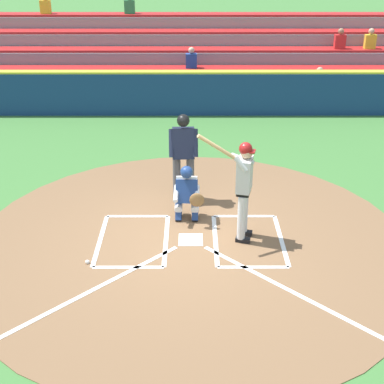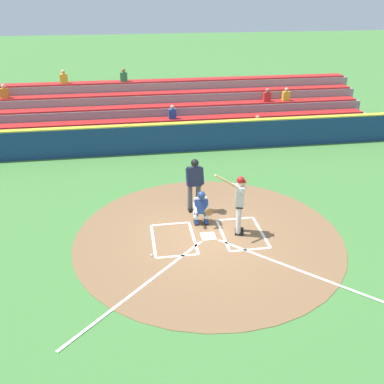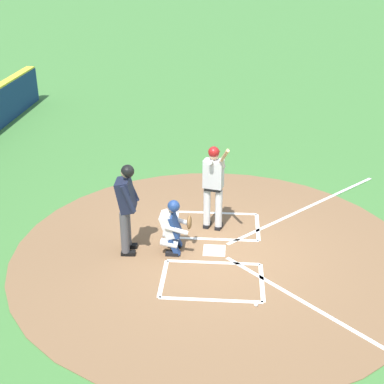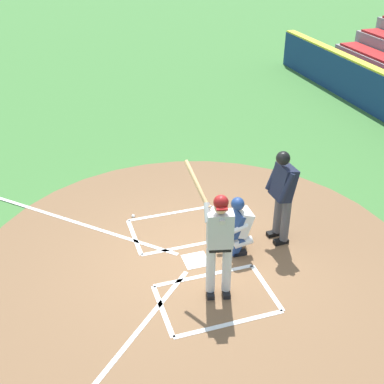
{
  "view_description": "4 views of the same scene",
  "coord_description": "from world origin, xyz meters",
  "px_view_note": "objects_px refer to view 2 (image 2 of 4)",
  "views": [
    {
      "loc": [
        -0.01,
        8.67,
        5.18
      ],
      "look_at": [
        -0.02,
        0.34,
        1.14
      ],
      "focal_mm": 51.65,
      "sensor_mm": 36.0,
      "label": 1
    },
    {
      "loc": [
        2.19,
        10.75,
        6.81
      ],
      "look_at": [
        0.29,
        -1.3,
        0.89
      ],
      "focal_mm": 39.95,
      "sensor_mm": 36.0,
      "label": 2
    },
    {
      "loc": [
        9.25,
        0.24,
        5.58
      ],
      "look_at": [
        -0.58,
        -0.49,
        1.02
      ],
      "focal_mm": 50.24,
      "sensor_mm": 36.0,
      "label": 3
    },
    {
      "loc": [
        -6.77,
        2.26,
        5.57
      ],
      "look_at": [
        0.43,
        -0.07,
        1.18
      ],
      "focal_mm": 46.65,
      "sensor_mm": 36.0,
      "label": 4
    }
  ],
  "objects_px": {
    "catcher": "(202,207)",
    "plate_umpire": "(194,181)",
    "baseball": "(152,255)",
    "batter": "(239,201)"
  },
  "relations": [
    {
      "from": "catcher",
      "to": "plate_umpire",
      "type": "bearing_deg",
      "value": -84.59
    },
    {
      "from": "baseball",
      "to": "batter",
      "type": "bearing_deg",
      "value": -162.67
    },
    {
      "from": "plate_umpire",
      "to": "batter",
      "type": "bearing_deg",
      "value": 123.33
    },
    {
      "from": "catcher",
      "to": "plate_umpire",
      "type": "height_order",
      "value": "plate_umpire"
    },
    {
      "from": "batter",
      "to": "catcher",
      "type": "height_order",
      "value": "batter"
    },
    {
      "from": "batter",
      "to": "catcher",
      "type": "distance_m",
      "value": 1.34
    },
    {
      "from": "catcher",
      "to": "baseball",
      "type": "relative_size",
      "value": 15.27
    },
    {
      "from": "batter",
      "to": "baseball",
      "type": "distance_m",
      "value": 3.0
    },
    {
      "from": "plate_umpire",
      "to": "catcher",
      "type": "bearing_deg",
      "value": 95.41
    },
    {
      "from": "catcher",
      "to": "plate_umpire",
      "type": "xyz_separation_m",
      "value": [
        0.08,
        -0.88,
        0.49
      ]
    }
  ]
}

